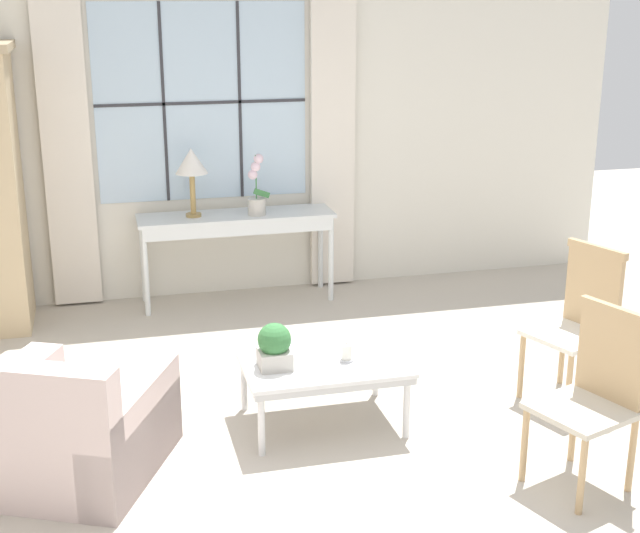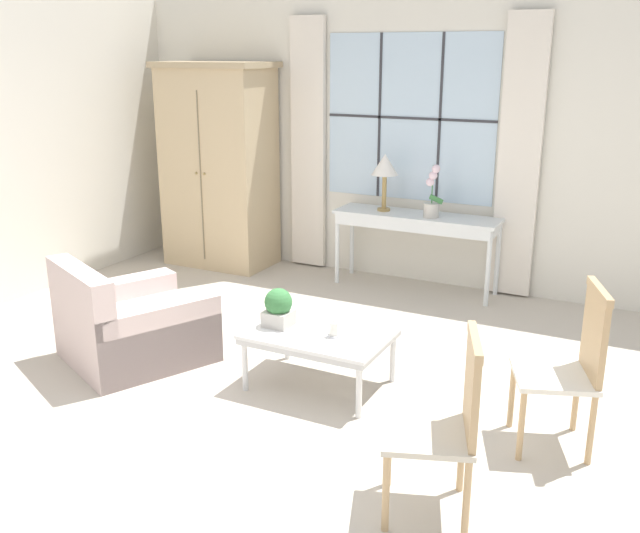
% 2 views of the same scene
% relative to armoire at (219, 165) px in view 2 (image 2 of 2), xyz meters
% --- Properties ---
extents(ground_plane, '(14.00, 14.00, 0.00)m').
position_rel_armoire_xyz_m(ground_plane, '(1.97, -2.62, -1.07)').
color(ground_plane, '#BCB2A3').
extents(wall_back_windowed, '(7.20, 0.14, 2.80)m').
position_rel_armoire_xyz_m(wall_back_windowed, '(1.97, 0.40, 0.33)').
color(wall_back_windowed, silver).
rests_on(wall_back_windowed, ground_plane).
extents(armoire, '(1.18, 0.72, 2.13)m').
position_rel_armoire_xyz_m(armoire, '(0.00, 0.00, 0.00)').
color(armoire, tan).
rests_on(armoire, ground_plane).
extents(console_table, '(1.59, 0.43, 0.74)m').
position_rel_armoire_xyz_m(console_table, '(2.18, 0.10, -0.41)').
color(console_table, silver).
rests_on(console_table, ground_plane).
extents(table_lamp, '(0.26, 0.26, 0.55)m').
position_rel_armoire_xyz_m(table_lamp, '(1.84, 0.11, 0.10)').
color(table_lamp, '#9E7F47').
rests_on(table_lamp, console_table).
extents(potted_orchid, '(0.18, 0.14, 0.49)m').
position_rel_armoire_xyz_m(potted_orchid, '(2.34, 0.04, -0.15)').
color(potted_orchid, '#BCB7AD').
rests_on(potted_orchid, console_table).
extents(armchair_upholstered, '(1.22, 1.24, 0.78)m').
position_rel_armoire_xyz_m(armchair_upholstered, '(0.86, -2.44, -0.82)').
color(armchair_upholstered, beige).
rests_on(armchair_upholstered, ground_plane).
extents(side_chair_wooden, '(0.56, 0.56, 0.99)m').
position_rel_armoire_xyz_m(side_chair_wooden, '(3.96, -2.25, -0.52)').
color(side_chair_wooden, white).
rests_on(side_chair_wooden, ground_plane).
extents(accent_chair_wooden, '(0.56, 0.56, 0.95)m').
position_rel_armoire_xyz_m(accent_chair_wooden, '(3.52, -3.18, -0.53)').
color(accent_chair_wooden, beige).
rests_on(accent_chair_wooden, ground_plane).
extents(coffee_table, '(0.95, 0.68, 0.41)m').
position_rel_armoire_xyz_m(coffee_table, '(2.32, -2.20, -0.70)').
color(coffee_table, silver).
rests_on(coffee_table, ground_plane).
extents(potted_plant_small, '(0.19, 0.19, 0.27)m').
position_rel_armoire_xyz_m(potted_plant_small, '(2.02, -2.25, -0.52)').
color(potted_plant_small, '#BCB7AD').
rests_on(potted_plant_small, coffee_table).
extents(pillar_candle, '(0.09, 0.09, 0.11)m').
position_rel_armoire_xyz_m(pillar_candle, '(2.45, -2.26, -0.61)').
color(pillar_candle, silver).
rests_on(pillar_candle, coffee_table).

